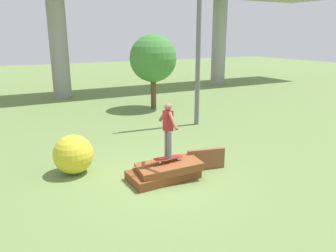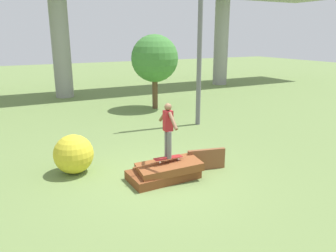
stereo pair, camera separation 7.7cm
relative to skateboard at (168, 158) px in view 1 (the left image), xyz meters
The scene contains 8 objects.
ground_plane 0.60m from the skateboard, behind, with size 80.00×80.00×0.00m, color olive.
scrap_pile 0.38m from the skateboard, 160.90° to the right, with size 1.99×1.17×0.51m.
scrap_plank_loose 1.31m from the skateboard, ahead, with size 1.12×0.37×0.61m.
skateboard is the anchor object (origin of this frame).
skater 0.87m from the skateboard, ahead, with size 0.23×1.09×1.50m.
utility_pole 6.65m from the skateboard, 49.34° to the left, with size 1.30×0.20×7.41m.
tree_behind_left 9.20m from the skateboard, 66.90° to the left, with size 2.45×2.45×3.87m.
bush_yellow_flowering 2.70m from the skateboard, 144.93° to the left, with size 1.12×1.12×1.12m.
Camera 1 is at (-3.79, -7.39, 3.81)m, focal length 35.00 mm.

